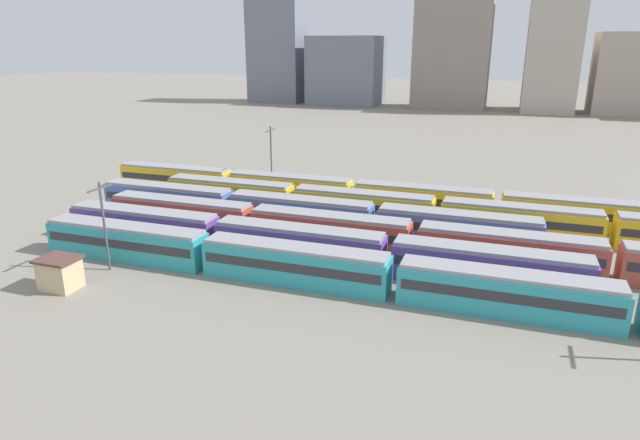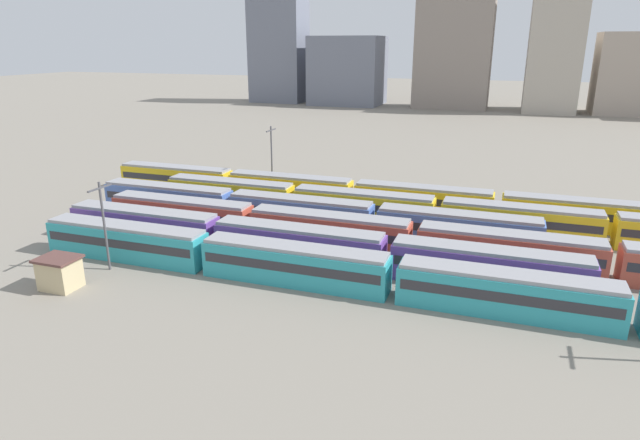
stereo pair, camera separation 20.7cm
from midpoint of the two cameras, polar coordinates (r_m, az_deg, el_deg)
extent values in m
plane|color=gray|center=(70.05, -11.70, -0.33)|extent=(600.00, 600.00, 0.00)
cube|color=teal|center=(60.45, -19.49, -2.28)|extent=(18.00, 3.00, 3.40)
cube|color=#2D2D33|center=(60.31, -19.53, -1.92)|extent=(17.20, 3.06, 0.90)
cube|color=#939399|center=(59.86, -19.68, -0.60)|extent=(17.60, 2.70, 0.35)
cube|color=teal|center=(51.28, -2.58, -4.84)|extent=(18.00, 3.00, 3.40)
cube|color=#2D2D33|center=(51.13, -2.58, -4.42)|extent=(17.20, 3.06, 0.90)
cube|color=#939399|center=(50.59, -2.60, -2.88)|extent=(17.60, 2.70, 0.35)
cube|color=teal|center=(48.17, 19.01, -7.45)|extent=(18.00, 3.00, 3.40)
cube|color=#2D2D33|center=(48.01, 19.06, -7.01)|extent=(17.20, 3.06, 0.90)
cube|color=#939399|center=(47.43, 19.24, -5.40)|extent=(17.60, 2.70, 0.35)
cube|color=#6B429E|center=(65.25, -17.83, -0.64)|extent=(18.00, 3.00, 3.40)
cube|color=#2D2D33|center=(65.13, -17.86, -0.30)|extent=(17.20, 3.06, 0.90)
cube|color=#939399|center=(64.70, -17.98, 0.94)|extent=(17.60, 2.70, 0.35)
cube|color=#6B429E|center=(56.33, -2.16, -2.69)|extent=(18.00, 3.00, 3.40)
cube|color=#2D2D33|center=(56.18, -2.16, -2.30)|extent=(17.20, 3.06, 0.90)
cube|color=#939399|center=(55.69, -2.18, -0.88)|extent=(17.60, 2.70, 0.35)
cube|color=#6B429E|center=(52.94, 17.36, -4.94)|extent=(18.00, 3.00, 3.40)
cube|color=#2D2D33|center=(52.78, 17.41, -4.53)|extent=(17.20, 3.06, 0.90)
cube|color=#939399|center=(52.26, 17.56, -3.05)|extent=(17.60, 2.70, 0.35)
cube|color=#BC4C38|center=(68.35, -14.16, 0.53)|extent=(18.00, 3.00, 3.40)
cube|color=#2D2D33|center=(68.24, -14.19, 0.86)|extent=(17.20, 3.06, 0.90)
cube|color=#939399|center=(67.83, -14.28, 2.04)|extent=(17.60, 2.70, 0.35)
cube|color=#BC4C38|center=(60.41, 1.08, -1.22)|extent=(18.00, 3.00, 3.40)
cube|color=#2D2D33|center=(60.28, 1.08, -0.85)|extent=(17.20, 3.06, 0.90)
cube|color=#939399|center=(59.82, 1.09, 0.48)|extent=(17.60, 2.70, 0.35)
cube|color=#BC4C38|center=(57.80, 19.21, -3.18)|extent=(18.00, 3.00, 3.40)
cube|color=#2D2D33|center=(57.66, 19.26, -2.80)|extent=(17.20, 3.06, 0.90)
cube|color=#939399|center=(57.18, 19.41, -1.42)|extent=(17.60, 2.70, 0.35)
cube|color=#4C70BC|center=(75.44, -15.52, 2.06)|extent=(18.00, 3.00, 3.40)
cube|color=#2D2D33|center=(75.34, -15.55, 2.35)|extent=(17.20, 3.06, 0.90)
cube|color=#939399|center=(74.97, -15.64, 3.43)|extent=(17.60, 2.70, 0.35)
cube|color=#4C70BC|center=(66.80, -1.99, 0.68)|extent=(18.00, 3.00, 3.40)
cube|color=#2D2D33|center=(66.68, -1.99, 1.01)|extent=(17.20, 3.06, 0.90)
cube|color=#939399|center=(66.27, -2.01, 2.22)|extent=(17.60, 2.70, 0.35)
cube|color=#4C70BC|center=(62.83, 14.32, -1.03)|extent=(18.00, 3.00, 3.40)
cube|color=#2D2D33|center=(62.70, 14.35, -0.68)|extent=(17.20, 3.06, 0.90)
cube|color=#939399|center=(62.26, 14.45, 0.60)|extent=(17.60, 2.70, 0.35)
cube|color=yellow|center=(76.35, -9.26, 2.67)|extent=(18.00, 3.00, 3.40)
cube|color=#2D2D33|center=(76.25, -9.28, 2.97)|extent=(17.20, 3.06, 0.90)
cube|color=#939399|center=(75.89, -9.33, 4.04)|extent=(17.60, 2.70, 0.35)
cube|color=yellow|center=(69.63, 4.60, 1.35)|extent=(18.00, 3.00, 3.40)
cube|color=#2D2D33|center=(69.51, 4.60, 1.68)|extent=(17.20, 3.06, 0.90)
cube|color=#939399|center=(69.12, 4.64, 2.84)|extent=(17.60, 2.70, 0.35)
cube|color=yellow|center=(67.68, 20.26, -0.23)|extent=(18.00, 3.00, 3.40)
cube|color=#2D2D33|center=(67.57, 20.29, 0.10)|extent=(17.20, 3.06, 0.90)
cube|color=#939399|center=(67.16, 20.43, 1.29)|extent=(17.60, 2.70, 0.35)
cube|color=yellow|center=(86.81, -14.74, 4.17)|extent=(18.00, 3.00, 3.40)
cube|color=#2D2D33|center=(86.72, -14.77, 4.43)|extent=(17.20, 3.06, 0.90)
cube|color=#939399|center=(86.40, -14.84, 5.38)|extent=(17.60, 2.70, 0.35)
cube|color=yellow|center=(78.07, -3.07, 3.23)|extent=(18.00, 3.00, 3.40)
cube|color=#2D2D33|center=(77.97, -3.08, 3.52)|extent=(17.20, 3.06, 0.90)
cube|color=#939399|center=(77.62, -3.10, 4.57)|extent=(17.60, 2.70, 0.35)
cube|color=yellow|center=(73.28, 10.76, 1.94)|extent=(18.00, 3.00, 3.40)
cube|color=#2D2D33|center=(73.17, 10.78, 2.25)|extent=(17.20, 3.06, 0.90)
cube|color=#939399|center=(72.79, 10.85, 3.36)|extent=(17.60, 2.70, 0.35)
cube|color=yellow|center=(73.20, 25.52, 0.44)|extent=(18.00, 3.00, 3.40)
cube|color=#2D2D33|center=(73.09, 25.56, 0.74)|extent=(17.20, 3.06, 0.90)
cube|color=#939399|center=(72.72, 25.71, 1.85)|extent=(17.60, 2.70, 0.35)
cylinder|color=#4C4C51|center=(81.68, -5.00, 6.26)|extent=(0.24, 0.24, 10.09)
cube|color=#47474C|center=(80.89, -5.08, 9.34)|extent=(0.16, 3.20, 0.16)
cylinder|color=#4C4C51|center=(57.19, -21.52, -0.67)|extent=(0.24, 0.24, 9.03)
cube|color=#47474C|center=(56.14, -21.98, 3.12)|extent=(0.16, 3.20, 0.16)
cube|color=#C6B284|center=(55.64, -25.48, -5.13)|extent=(3.20, 2.60, 2.80)
cube|color=brown|center=(55.11, -25.69, -3.67)|extent=(3.60, 3.00, 0.24)
cube|color=slate|center=(214.99, -4.31, 17.32)|extent=(19.83, 13.72, 38.20)
cube|color=slate|center=(205.99, 2.96, 15.34)|extent=(25.04, 20.90, 24.05)
cube|color=gray|center=(198.58, 13.87, 17.11)|extent=(24.88, 15.16, 40.25)
cube|color=#B2A899|center=(197.85, 23.43, 16.65)|extent=(16.01, 21.84, 43.32)
cube|color=#A89989|center=(200.83, 30.03, 13.09)|extent=(22.28, 17.66, 24.87)
camera|label=1|loc=(0.10, -89.91, 0.03)|focal=30.57mm
camera|label=2|loc=(0.10, 90.09, -0.03)|focal=30.57mm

